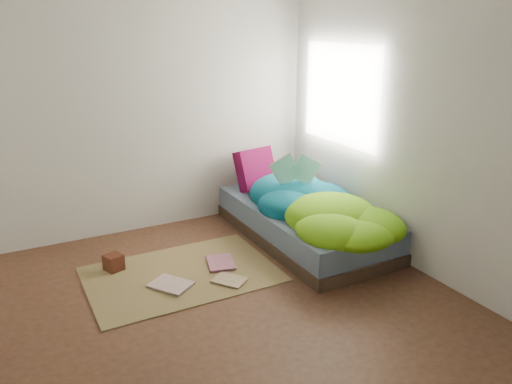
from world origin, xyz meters
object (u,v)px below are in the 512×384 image
bed (303,223)px  floor_book_a (162,291)px  wooden_box (114,262)px  pillow_magenta (256,169)px  floor_book_b (208,264)px  open_book (296,160)px

bed → floor_book_a: size_ratio=6.08×
wooden_box → pillow_magenta: bearing=18.5°
pillow_magenta → floor_book_b: bearing=-150.1°
pillow_magenta → floor_book_a: pillow_magenta is taller
pillow_magenta → floor_book_a: (-1.47, -1.16, -0.54)m
floor_book_b → open_book: bearing=27.7°
open_book → floor_book_b: bearing=-147.9°
wooden_box → floor_book_b: bearing=-23.0°
pillow_magenta → open_book: size_ratio=1.08×
pillow_magenta → open_book: 0.71m
open_book → floor_book_b: 1.34m
floor_book_b → floor_book_a: bearing=-137.4°
wooden_box → floor_book_a: (0.25, -0.59, -0.06)m
open_book → floor_book_a: open_book is taller
pillow_magenta → floor_book_a: bearing=-154.8°
bed → pillow_magenta: bearing=101.1°
floor_book_b → pillow_magenta: bearing=57.9°
open_book → floor_book_a: (-1.58, -0.51, -0.78)m
wooden_box → open_book: bearing=-2.5°
floor_book_a → bed: bearing=-20.4°
pillow_magenta → bed: bearing=-91.9°
wooden_box → floor_book_a: size_ratio=0.43×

